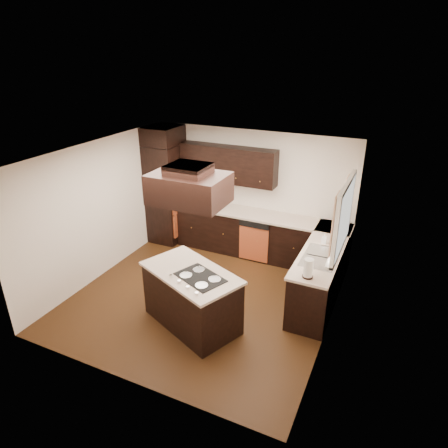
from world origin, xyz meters
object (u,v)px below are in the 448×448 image
(oven_column, at_px, (166,194))
(island, at_px, (192,299))
(range_hood, at_px, (189,188))
(spice_rack, at_px, (208,200))

(oven_column, distance_m, island, 3.15)
(range_hood, bearing_deg, oven_column, 129.74)
(oven_column, relative_size, island, 1.45)
(spice_rack, bearing_deg, oven_column, -170.29)
(oven_column, xyz_separation_m, spice_rack, (1.00, 0.00, 0.01))
(range_hood, bearing_deg, island, -67.79)
(island, xyz_separation_m, range_hood, (-0.06, 0.15, 1.72))
(oven_column, bearing_deg, island, -51.17)
(range_hood, relative_size, spice_rack, 2.95)
(range_hood, height_order, spice_rack, range_hood)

